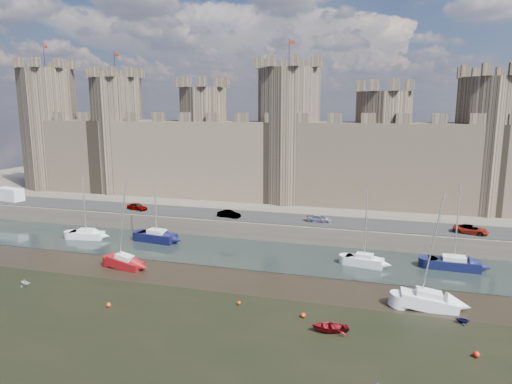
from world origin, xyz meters
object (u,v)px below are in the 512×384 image
sailboat_3 (454,263)px  car_1 (229,214)px  car_3 (471,230)px  sailboat_1 (157,236)px  sailboat_4 (125,262)px  car_2 (320,219)px  sailboat_2 (364,260)px  sailboat_5 (428,301)px  sailboat_0 (87,234)px  car_0 (137,207)px  van (10,195)px

sailboat_3 → car_1: bearing=168.0°
car_3 → sailboat_1: bearing=116.6°
sailboat_1 → sailboat_4: size_ratio=1.07×
car_2 → sailboat_4: (-20.56, -18.76, -2.26)m
sailboat_2 → sailboat_5: sailboat_5 is taller
car_3 → sailboat_4: (-40.66, -18.10, -2.33)m
sailboat_5 → sailboat_0: bearing=163.7°
car_1 → sailboat_2: (20.54, -9.16, -2.30)m
sailboat_2 → sailboat_3: size_ratio=0.95×
car_2 → sailboat_4: bearing=132.8°
car_0 → sailboat_4: 20.65m
sailboat_1 → car_1: bearing=46.7°
car_2 → car_3: (20.10, -0.66, 0.07)m
sailboat_0 → sailboat_1: 10.73m
van → sailboat_1: size_ratio=0.47×
car_2 → car_1: bearing=94.6°
sailboat_2 → sailboat_3: bearing=19.7°
car_0 → car_1: bearing=-76.2°
car_2 → sailboat_5: sailboat_5 is taller
car_1 → car_2: 13.63m
van → sailboat_1: bearing=-3.8°
car_2 → sailboat_5: (13.47, -20.56, -2.23)m
sailboat_2 → sailboat_1: bearing=-174.6°
car_1 → sailboat_3: sailboat_3 is taller
car_2 → van: size_ratio=0.69×
car_1 → sailboat_4: size_ratio=0.33×
van → sailboat_1: 34.51m
car_1 → car_3: bearing=-81.2°
sailboat_2 → sailboat_4: bearing=-153.0°
car_0 → car_3: car_0 is taller
car_2 → sailboat_3: sailboat_3 is taller
car_0 → van: bearing=105.1°
car_3 → sailboat_0: 53.57m
car_2 → sailboat_3: (17.23, -8.35, -2.25)m
car_0 → sailboat_5: sailboat_5 is taller
sailboat_4 → sailboat_0: bearing=150.6°
sailboat_3 → sailboat_4: 39.20m
car_2 → sailboat_0: bearing=106.6°
sailboat_2 → sailboat_4: size_ratio=0.91×
car_0 → sailboat_3: sailboat_3 is taller
car_0 → sailboat_4: bearing=-137.7°
sailboat_0 → sailboat_1: size_ratio=0.81×
car_0 → van: size_ratio=0.68×
sailboat_2 → sailboat_3: sailboat_3 is taller
sailboat_0 → car_0: bearing=63.7°
car_3 → van: 75.58m
van → sailboat_2: 63.34m
van → sailboat_5: size_ratio=0.46×
car_0 → sailboat_1: 11.00m
sailboat_0 → sailboat_3: size_ratio=0.92×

